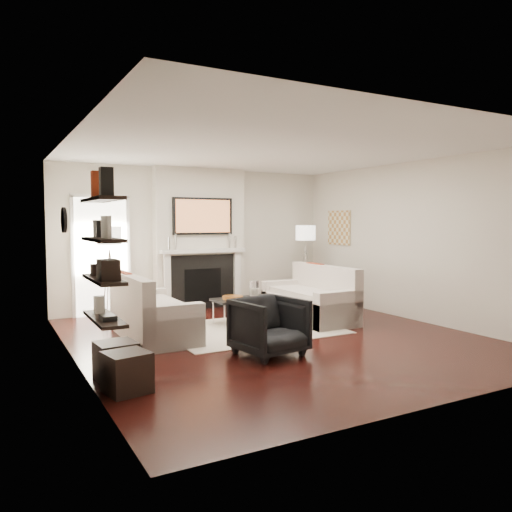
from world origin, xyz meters
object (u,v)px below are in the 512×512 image
armchair (269,324)px  lamp_left_shade (109,235)px  lamp_right_shade (306,233)px  loveseat_left_base (154,323)px  ottoman_near (116,361)px  loveseat_right_base (309,308)px  coffee_table (246,299)px

armchair → lamp_left_shade: lamp_left_shade is taller
lamp_left_shade → lamp_right_shade: size_ratio=1.00×
loveseat_left_base → lamp_left_shade: lamp_left_shade is taller
armchair → ottoman_near: bearing=172.8°
loveseat_right_base → lamp_right_shade: bearing=57.9°
armchair → lamp_left_shade: 3.48m
loveseat_right_base → ottoman_near: 3.97m
lamp_left_shade → ottoman_near: 3.40m
lamp_left_shade → ottoman_near: size_ratio=1.00×
loveseat_left_base → loveseat_right_base: size_ratio=1.00×
loveseat_left_base → ottoman_near: loveseat_left_base is taller
loveseat_right_base → coffee_table: (-1.05, 0.29, 0.19)m
loveseat_right_base → coffee_table: bearing=164.3°
lamp_left_shade → loveseat_right_base: bearing=-26.0°
armchair → loveseat_left_base: bearing=112.9°
coffee_table → lamp_right_shade: size_ratio=2.75×
lamp_right_shade → coffee_table: bearing=-149.6°
lamp_left_shade → lamp_right_shade: bearing=-0.4°
loveseat_left_base → coffee_table: (1.64, 0.27, 0.19)m
loveseat_left_base → armchair: bearing=-58.4°
armchair → coffee_table: bearing=62.2°
armchair → lamp_left_shade: bearing=104.4°
loveseat_left_base → lamp_right_shade: 4.05m
loveseat_left_base → lamp_left_shade: bearing=102.3°
loveseat_left_base → lamp_right_shade: (3.59, 1.41, 1.24)m
loveseat_right_base → armchair: size_ratio=2.26×
lamp_right_shade → ottoman_near: size_ratio=1.00×
coffee_table → lamp_right_shade: bearing=30.4°
loveseat_left_base → lamp_left_shade: size_ratio=4.50×
armchair → ottoman_near: 1.93m
armchair → lamp_left_shade: size_ratio=1.99×
loveseat_left_base → lamp_left_shade: 1.92m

